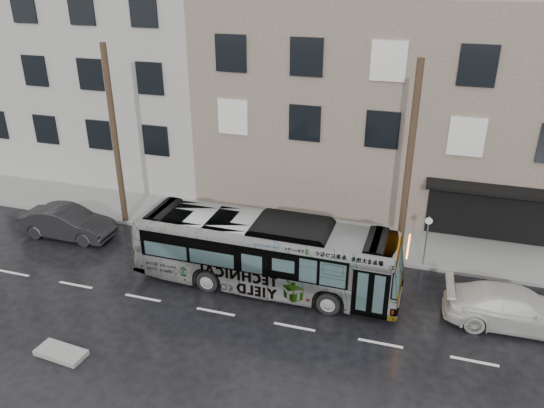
{
  "coord_description": "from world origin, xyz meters",
  "views": [
    {
      "loc": [
        7.14,
        -18.17,
        12.53
      ],
      "look_at": [
        0.78,
        2.5,
        2.56
      ],
      "focal_mm": 35.0,
      "sensor_mm": 36.0,
      "label": 1
    }
  ],
  "objects": [
    {
      "name": "building_grey",
      "position": [
        -18.0,
        14.2,
        8.0
      ],
      "size": [
        26.0,
        15.0,
        16.0
      ],
      "primitive_type": "cube",
      "color": "#A9A69F",
      "rests_on": "ground"
    },
    {
      "name": "white_sedan",
      "position": [
        11.01,
        0.07,
        0.74
      ],
      "size": [
        5.24,
        2.36,
        1.49
      ],
      "primitive_type": "imported",
      "rotation": [
        0.0,
        0.0,
        1.62
      ],
      "color": "beige",
      "rests_on": "ground"
    },
    {
      "name": "utility_pole_rear",
      "position": [
        -7.5,
        3.3,
        4.65
      ],
      "size": [
        0.3,
        0.3,
        9.0
      ],
      "primitive_type": "cylinder",
      "color": "#453322",
      "rests_on": "sidewalk"
    },
    {
      "name": "bus",
      "position": [
        1.32,
        -0.13,
        1.55
      ],
      "size": [
        11.16,
        2.75,
        3.1
      ],
      "primitive_type": "imported",
      "rotation": [
        0.0,
        0.0,
        1.56
      ],
      "color": "#B2B2B2",
      "rests_on": "ground"
    },
    {
      "name": "sidewalk",
      "position": [
        0.0,
        4.9,
        0.07
      ],
      "size": [
        90.0,
        3.6,
        0.15
      ],
      "primitive_type": "cube",
      "color": "gray",
      "rests_on": "ground"
    },
    {
      "name": "dark_sedan",
      "position": [
        -9.36,
        1.14,
        0.77
      ],
      "size": [
        4.7,
        1.7,
        1.54
      ],
      "primitive_type": "imported",
      "rotation": [
        0.0,
        0.0,
        1.59
      ],
      "color": "black",
      "rests_on": "ground"
    },
    {
      "name": "utility_pole_front",
      "position": [
        6.5,
        3.3,
        4.65
      ],
      "size": [
        0.3,
        0.3,
        9.0
      ],
      "primitive_type": "cylinder",
      "color": "#453322",
      "rests_on": "sidewalk"
    },
    {
      "name": "building_taupe",
      "position": [
        5.0,
        12.7,
        5.5
      ],
      "size": [
        20.0,
        12.0,
        11.0
      ],
      "primitive_type": "cube",
      "color": "gray",
      "rests_on": "ground"
    },
    {
      "name": "slush_pile",
      "position": [
        -4.19,
        -6.39,
        0.09
      ],
      "size": [
        1.87,
        0.96,
        0.18
      ],
      "primitive_type": "cube",
      "rotation": [
        0.0,
        0.0,
        -0.09
      ],
      "color": "gray",
      "rests_on": "ground"
    },
    {
      "name": "sign_post",
      "position": [
        7.6,
        3.3,
        1.35
      ],
      "size": [
        0.06,
        0.06,
        2.4
      ],
      "primitive_type": "cylinder",
      "color": "slate",
      "rests_on": "sidewalk"
    },
    {
      "name": "ground",
      "position": [
        0.0,
        0.0,
        0.0
      ],
      "size": [
        120.0,
        120.0,
        0.0
      ],
      "primitive_type": "plane",
      "color": "black",
      "rests_on": "ground"
    }
  ]
}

